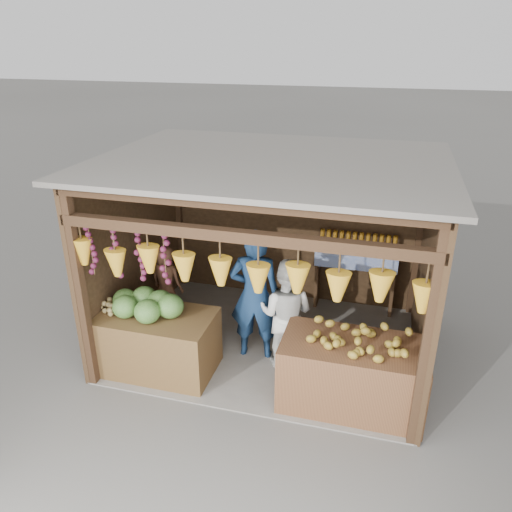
% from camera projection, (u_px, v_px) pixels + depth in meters
% --- Properties ---
extents(ground, '(80.00, 80.00, 0.00)m').
position_uv_depth(ground, '(270.00, 343.00, 7.15)').
color(ground, '#514F49').
rests_on(ground, ground).
extents(stall_structure, '(4.30, 3.30, 2.66)m').
position_uv_depth(stall_structure, '(268.00, 236.00, 6.45)').
color(stall_structure, slate).
rests_on(stall_structure, ground).
extents(back_shelf, '(1.25, 0.32, 1.32)m').
position_uv_depth(back_shelf, '(356.00, 260.00, 7.68)').
color(back_shelf, '#382314').
rests_on(back_shelf, ground).
extents(counter_left, '(1.47, 0.85, 0.81)m').
position_uv_depth(counter_left, '(158.00, 343.00, 6.44)').
color(counter_left, '#53371B').
rests_on(counter_left, ground).
extents(counter_right, '(1.65, 0.85, 0.85)m').
position_uv_depth(counter_right, '(352.00, 374.00, 5.81)').
color(counter_right, '#4F2E1A').
rests_on(counter_right, ground).
extents(stool, '(0.36, 0.36, 0.33)m').
position_uv_depth(stool, '(170.00, 320.00, 7.41)').
color(stool, black).
rests_on(stool, ground).
extents(man_standing, '(0.72, 0.52, 1.84)m').
position_uv_depth(man_standing, '(255.00, 295.00, 6.53)').
color(man_standing, navy).
rests_on(man_standing, ground).
extents(woman_standing, '(0.79, 0.65, 1.53)m').
position_uv_depth(woman_standing, '(286.00, 314.00, 6.41)').
color(woman_standing, silver).
rests_on(woman_standing, ground).
extents(vendor_seated, '(0.55, 0.42, 1.01)m').
position_uv_depth(vendor_seated, '(166.00, 280.00, 7.14)').
color(vendor_seated, '#553322').
rests_on(vendor_seated, stool).
extents(melon_pile, '(1.00, 0.50, 0.32)m').
position_uv_depth(melon_pile, '(147.00, 303.00, 6.23)').
color(melon_pile, '#1C5215').
rests_on(melon_pile, counter_left).
extents(tanfruit_pile, '(0.34, 0.40, 0.13)m').
position_uv_depth(tanfruit_pile, '(108.00, 305.00, 6.39)').
color(tanfruit_pile, '#988946').
rests_on(tanfruit_pile, counter_left).
extents(mango_pile, '(1.40, 0.64, 0.22)m').
position_uv_depth(mango_pile, '(360.00, 337.00, 5.56)').
color(mango_pile, '#B05317').
rests_on(mango_pile, counter_right).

